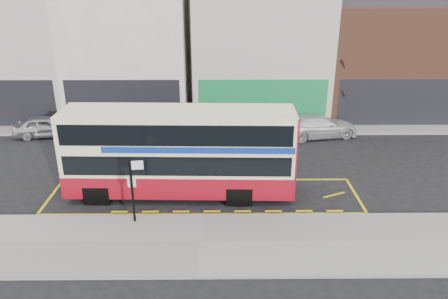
{
  "coord_description": "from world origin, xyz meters",
  "views": [
    {
      "loc": [
        0.78,
        -16.15,
        9.54
      ],
      "look_at": [
        0.93,
        2.0,
        2.11
      ],
      "focal_mm": 35.0,
      "sensor_mm": 36.0,
      "label": 1
    }
  ],
  "objects_px": {
    "street_tree_right": "(341,66)",
    "car_silver": "(46,126)",
    "double_decker_bus": "(180,152)",
    "bus_stop_post": "(133,184)",
    "car_grey": "(218,127)",
    "car_white": "(318,126)"
  },
  "relations": [
    {
      "from": "double_decker_bus",
      "to": "car_grey",
      "type": "distance_m",
      "value": 7.65
    },
    {
      "from": "double_decker_bus",
      "to": "car_silver",
      "type": "xyz_separation_m",
      "value": [
        -9.0,
        7.72,
        -1.47
      ]
    },
    {
      "from": "double_decker_bus",
      "to": "car_white",
      "type": "xyz_separation_m",
      "value": [
        7.83,
        7.53,
        -1.43
      ]
    },
    {
      "from": "double_decker_bus",
      "to": "car_silver",
      "type": "relative_size",
      "value": 2.66
    },
    {
      "from": "car_silver",
      "to": "street_tree_right",
      "type": "distance_m",
      "value": 18.99
    },
    {
      "from": "car_silver",
      "to": "street_tree_right",
      "type": "bearing_deg",
      "value": -92.37
    },
    {
      "from": "double_decker_bus",
      "to": "bus_stop_post",
      "type": "distance_m",
      "value": 3.05
    },
    {
      "from": "bus_stop_post",
      "to": "car_silver",
      "type": "bearing_deg",
      "value": 117.97
    },
    {
      "from": "double_decker_bus",
      "to": "car_silver",
      "type": "distance_m",
      "value": 11.95
    },
    {
      "from": "bus_stop_post",
      "to": "car_silver",
      "type": "relative_size",
      "value": 0.72
    },
    {
      "from": "bus_stop_post",
      "to": "car_grey",
      "type": "bearing_deg",
      "value": 63.98
    },
    {
      "from": "street_tree_right",
      "to": "car_silver",
      "type": "bearing_deg",
      "value": -172.78
    },
    {
      "from": "double_decker_bus",
      "to": "car_grey",
      "type": "bearing_deg",
      "value": 78.82
    },
    {
      "from": "car_white",
      "to": "double_decker_bus",
      "type": "bearing_deg",
      "value": 122.73
    },
    {
      "from": "car_grey",
      "to": "street_tree_right",
      "type": "distance_m",
      "value": 8.96
    },
    {
      "from": "double_decker_bus",
      "to": "street_tree_right",
      "type": "relative_size",
      "value": 1.78
    },
    {
      "from": "car_grey",
      "to": "street_tree_right",
      "type": "bearing_deg",
      "value": -66.3
    },
    {
      "from": "double_decker_bus",
      "to": "car_white",
      "type": "relative_size",
      "value": 2.12
    },
    {
      "from": "car_grey",
      "to": "double_decker_bus",
      "type": "bearing_deg",
      "value": 172.04
    },
    {
      "from": "car_silver",
      "to": "car_white",
      "type": "relative_size",
      "value": 0.79
    },
    {
      "from": "double_decker_bus",
      "to": "bus_stop_post",
      "type": "xyz_separation_m",
      "value": [
        -1.63,
        -2.56,
        -0.31
      ]
    },
    {
      "from": "double_decker_bus",
      "to": "car_silver",
      "type": "height_order",
      "value": "double_decker_bus"
    }
  ]
}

